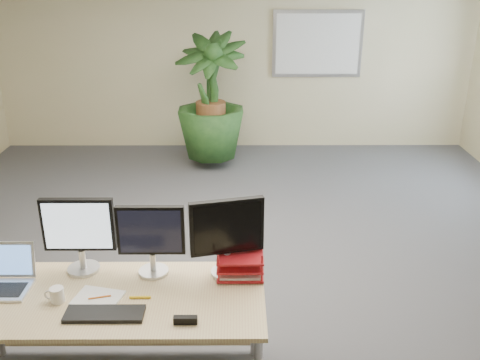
{
  "coord_description": "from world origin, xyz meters",
  "views": [
    {
      "loc": [
        0.05,
        -3.91,
        2.64
      ],
      "look_at": [
        0.07,
        0.35,
        0.9
      ],
      "focal_mm": 40.0,
      "sensor_mm": 36.0,
      "label": 1
    }
  ],
  "objects_px": {
    "desk": "(114,307)",
    "monitor_left": "(79,230)",
    "laptop": "(3,278)",
    "monitor_right": "(151,236)",
    "floor_plant": "(211,114)"
  },
  "relations": [
    {
      "from": "monitor_right",
      "to": "floor_plant",
      "type": "bearing_deg",
      "value": 87.2
    },
    {
      "from": "laptop",
      "to": "monitor_left",
      "type": "bearing_deg",
      "value": 22.31
    },
    {
      "from": "monitor_left",
      "to": "floor_plant",
      "type": "bearing_deg",
      "value": 80.41
    },
    {
      "from": "monitor_left",
      "to": "laptop",
      "type": "distance_m",
      "value": 0.54
    },
    {
      "from": "desk",
      "to": "monitor_left",
      "type": "height_order",
      "value": "monitor_left"
    },
    {
      "from": "floor_plant",
      "to": "monitor_left",
      "type": "relative_size",
      "value": 2.88
    },
    {
      "from": "monitor_left",
      "to": "monitor_right",
      "type": "xyz_separation_m",
      "value": [
        0.47,
        -0.03,
        -0.02
      ]
    },
    {
      "from": "desk",
      "to": "laptop",
      "type": "relative_size",
      "value": 5.41
    },
    {
      "from": "floor_plant",
      "to": "laptop",
      "type": "height_order",
      "value": "floor_plant"
    },
    {
      "from": "desk",
      "to": "monitor_right",
      "type": "height_order",
      "value": "monitor_right"
    },
    {
      "from": "monitor_left",
      "to": "monitor_right",
      "type": "relative_size",
      "value": 1.08
    },
    {
      "from": "monitor_left",
      "to": "laptop",
      "type": "bearing_deg",
      "value": -157.69
    },
    {
      "from": "laptop",
      "to": "desk",
      "type": "bearing_deg",
      "value": -0.67
    },
    {
      "from": "desk",
      "to": "laptop",
      "type": "distance_m",
      "value": 0.72
    },
    {
      "from": "monitor_right",
      "to": "laptop",
      "type": "relative_size",
      "value": 1.36
    }
  ]
}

